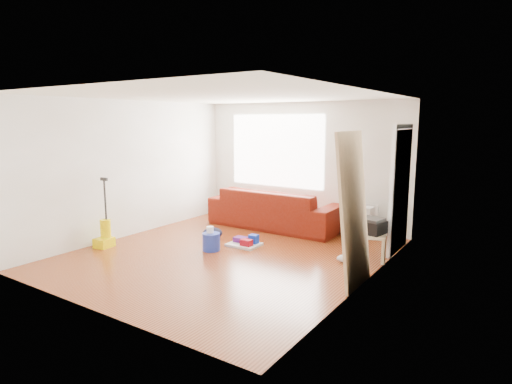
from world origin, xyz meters
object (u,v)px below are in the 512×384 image
Objects in this scene: cleaning_tray at (245,242)px; backpack at (213,238)px; tv_stand at (359,229)px; sofa at (275,227)px; bucket at (211,250)px; vacuum at (105,234)px; side_table at (369,237)px.

cleaning_tray is 1.47× the size of backpack.
backpack is at bearing -162.54° from tv_stand.
sofa is 1.94m from bucket.
vacuum is at bearing -156.98° from tv_stand.
tv_stand is 1.33m from side_table.
tv_stand is at bearing 116.25° from side_table.
tv_stand is 2.72m from backpack.
vacuum reaches higher than sofa.
vacuum is at bearing 58.36° from sofa.
cleaning_tray is at bearing 99.87° from sofa.
vacuum is (-1.72, -2.78, 0.22)m from sofa.
vacuum is at bearing -154.60° from side_table.
side_table is 4.37m from vacuum.
sofa is 9.12× the size of bucket.
bucket reaches higher than backpack.
sofa is at bearing 157.87° from side_table.
sofa reaches higher than bucket.
vacuum is (-3.95, -1.88, -0.13)m from side_table.
bucket is 0.62m from cleaning_tray.
bucket is at bearing 20.60° from vacuum.
cleaning_tray is at bearing 58.96° from bucket.
sofa is at bearing 170.10° from tv_stand.
side_table reaches higher than bucket.
side_table is 1.72× the size of backpack.
tv_stand is at bearing 50.12° from cleaning_tray.
side_table is 2.82m from backpack.
backpack is (-0.53, -1.35, 0.00)m from sofa.
vacuum reaches higher than bucket.
sofa is 4.99× the size of cleaning_tray.
sofa is 1.44m from cleaning_tray.
vacuum is at bearing -152.91° from bucket.
backpack is at bearing 175.27° from cleaning_tray.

